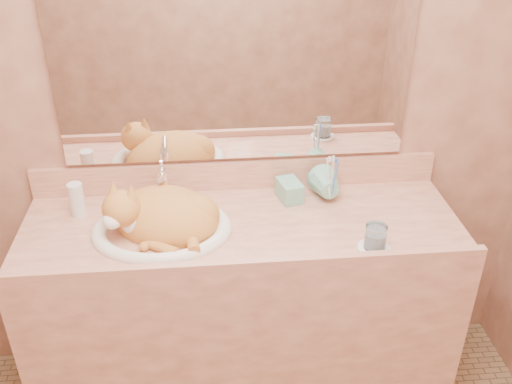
{
  "coord_description": "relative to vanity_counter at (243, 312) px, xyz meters",
  "views": [
    {
      "loc": [
        -0.11,
        -1.0,
        2.0
      ],
      "look_at": [
        0.05,
        0.7,
        0.99
      ],
      "focal_mm": 40.0,
      "sensor_mm": 36.0,
      "label": 1
    }
  ],
  "objects": [
    {
      "name": "saucer",
      "position": [
        0.44,
        -0.2,
        0.43
      ],
      "size": [
        0.11,
        0.11,
        0.01
      ],
      "primitive_type": "cylinder",
      "color": "white",
      "rests_on": "vanity_counter"
    },
    {
      "name": "mirror",
      "position": [
        0.0,
        0.26,
        0.97
      ],
      "size": [
        1.3,
        0.02,
        0.8
      ],
      "primitive_type": "cube",
      "color": "white",
      "rests_on": "wall_back"
    },
    {
      "name": "cat",
      "position": [
        -0.29,
        -0.0,
        0.49
      ],
      "size": [
        0.49,
        0.45,
        0.21
      ],
      "primitive_type": null,
      "rotation": [
        0.0,
        0.0,
        -0.41
      ],
      "color": "#B76D2A",
      "rests_on": "sink_basin"
    },
    {
      "name": "water_glass",
      "position": [
        0.44,
        -0.2,
        0.48
      ],
      "size": [
        0.07,
        0.07,
        0.09
      ],
      "primitive_type": "cylinder",
      "color": "silver",
      "rests_on": "saucer"
    },
    {
      "name": "soap_dispenser",
      "position": [
        0.21,
        0.1,
        0.51
      ],
      "size": [
        0.1,
        0.1,
        0.17
      ],
      "primitive_type": "imported",
      "rotation": [
        0.0,
        0.0,
        0.25
      ],
      "color": "#71B59D",
      "rests_on": "vanity_counter"
    },
    {
      "name": "vanity_counter",
      "position": [
        0.0,
        0.0,
        0.0
      ],
      "size": [
        1.6,
        0.55,
        0.85
      ],
      "primitive_type": null,
      "color": "#9E5C47",
      "rests_on": "floor"
    },
    {
      "name": "faucet",
      "position": [
        -0.29,
        0.17,
        0.51
      ],
      "size": [
        0.07,
        0.13,
        0.17
      ],
      "primitive_type": null,
      "rotation": [
        0.0,
        0.0,
        0.19
      ],
      "color": "white",
      "rests_on": "vanity_counter"
    },
    {
      "name": "sink_basin",
      "position": [
        -0.29,
        -0.02,
        0.5
      ],
      "size": [
        0.54,
        0.47,
        0.15
      ],
      "primitive_type": null,
      "rotation": [
        0.0,
        0.0,
        -0.15
      ],
      "color": "white",
      "rests_on": "vanity_counter"
    },
    {
      "name": "wall_back",
      "position": [
        0.0,
        0.28,
        0.82
      ],
      "size": [
        2.4,
        0.02,
        2.5
      ],
      "primitive_type": "cube",
      "color": "brown",
      "rests_on": "ground"
    },
    {
      "name": "toothbrush_cup",
      "position": [
        0.35,
        0.1,
        0.48
      ],
      "size": [
        0.14,
        0.14,
        0.11
      ],
      "primitive_type": "imported",
      "rotation": [
        0.0,
        0.0,
        0.13
      ],
      "color": "#71B59D",
      "rests_on": "vanity_counter"
    },
    {
      "name": "toothbrushes",
      "position": [
        0.35,
        0.1,
        0.55
      ],
      "size": [
        0.03,
        0.03,
        0.21
      ],
      "primitive_type": null,
      "color": "silver",
      "rests_on": "toothbrush_cup"
    },
    {
      "name": "lotion_bottle",
      "position": [
        -0.6,
        0.12,
        0.49
      ],
      "size": [
        0.05,
        0.05,
        0.13
      ],
      "primitive_type": "cylinder",
      "color": "silver",
      "rests_on": "vanity_counter"
    }
  ]
}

